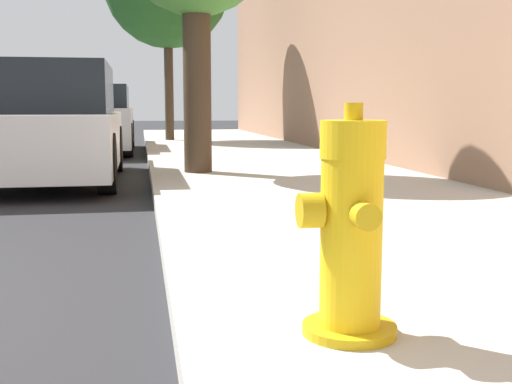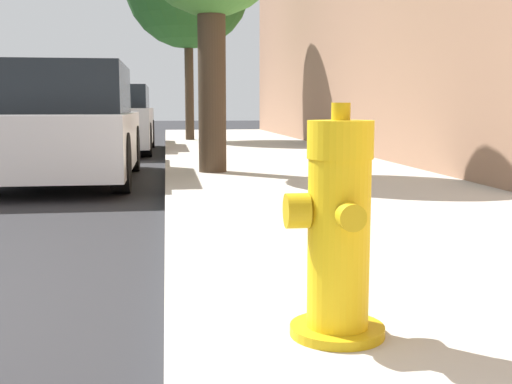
# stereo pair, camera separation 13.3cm
# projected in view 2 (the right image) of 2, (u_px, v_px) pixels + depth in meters

# --- Properties ---
(fire_hydrant) EXTENTS (0.36, 0.35, 0.83)m
(fire_hydrant) POSITION_uv_depth(u_px,v_px,m) (338.00, 232.00, 2.26)
(fire_hydrant) COLOR #C39C11
(fire_hydrant) RESTS_ON sidewalk_slab
(parked_car_near) EXTENTS (1.77, 3.90, 1.46)m
(parked_car_near) POSITION_uv_depth(u_px,v_px,m) (62.00, 126.00, 7.99)
(parked_car_near) COLOR silver
(parked_car_near) RESTS_ON ground_plane
(parked_car_mid) EXTENTS (1.82, 4.33, 1.36)m
(parked_car_mid) POSITION_uv_depth(u_px,v_px,m) (108.00, 120.00, 13.18)
(parked_car_mid) COLOR #B7B7BC
(parked_car_mid) RESTS_ON ground_plane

